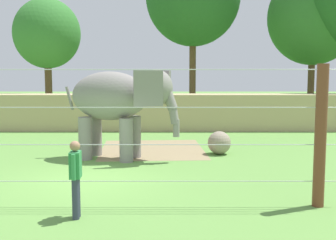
% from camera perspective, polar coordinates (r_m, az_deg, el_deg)
% --- Properties ---
extents(ground_plane, '(120.00, 120.00, 0.00)m').
position_cam_1_polar(ground_plane, '(12.63, -10.35, -7.93)').
color(ground_plane, '#609342').
extents(dirt_patch, '(4.38, 4.89, 0.01)m').
position_cam_1_polar(dirt_patch, '(17.30, -1.88, -3.95)').
color(dirt_patch, '#937F5B').
rests_on(dirt_patch, ground).
extents(embankment_wall, '(36.00, 1.80, 1.95)m').
position_cam_1_polar(embankment_wall, '(23.29, -5.42, 1.08)').
color(embankment_wall, tan).
rests_on(embankment_wall, ground).
extents(elephant, '(4.23, 2.32, 3.21)m').
position_cam_1_polar(elephant, '(15.22, -6.45, 2.67)').
color(elephant, gray).
rests_on(elephant, ground).
extents(enrichment_ball, '(0.88, 0.88, 0.88)m').
position_cam_1_polar(enrichment_ball, '(16.32, 7.17, -3.06)').
color(enrichment_ball, gray).
rests_on(enrichment_ball, ground).
extents(cable_fence, '(12.59, 0.27, 3.30)m').
position_cam_1_polar(cable_fence, '(9.97, -13.11, -2.07)').
color(cable_fence, brown).
rests_on(cable_fence, ground).
extents(zookeeper, '(0.24, 0.58, 1.67)m').
position_cam_1_polar(zookeeper, '(9.25, -12.07, -7.31)').
color(zookeeper, '#33384C').
rests_on(zookeeper, ground).
extents(tree_behind_wall, '(5.98, 5.98, 9.91)m').
position_cam_1_polar(tree_behind_wall, '(30.35, 19.23, 12.90)').
color(tree_behind_wall, brown).
rests_on(tree_behind_wall, ground).
extents(tree_right_of_centre, '(4.08, 4.08, 7.66)m').
position_cam_1_polar(tree_right_of_centre, '(27.55, -15.70, 11.07)').
color(tree_right_of_centre, brown).
rests_on(tree_right_of_centre, ground).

